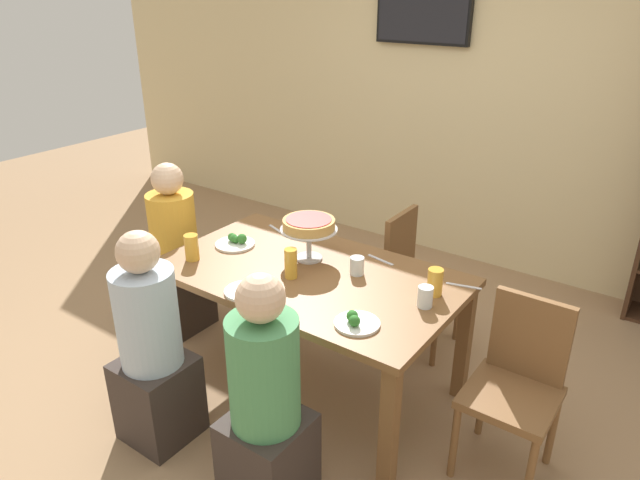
{
  "coord_description": "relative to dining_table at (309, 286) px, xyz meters",
  "views": [
    {
      "loc": [
        1.65,
        -2.21,
        2.17
      ],
      "look_at": [
        0.0,
        0.1,
        0.89
      ],
      "focal_mm": 32.5,
      "sensor_mm": 36.0,
      "label": 1
    }
  ],
  "objects": [
    {
      "name": "beer_glass_amber_short",
      "position": [
        -0.04,
        -0.11,
        0.17
      ],
      "size": [
        0.07,
        0.07,
        0.16
      ],
      "primitive_type": "cylinder",
      "color": "gold",
      "rests_on": "dining_table"
    },
    {
      "name": "television",
      "position": [
        -0.46,
        2.11,
        1.29
      ],
      "size": [
        0.78,
        0.05,
        0.47
      ],
      "color": "black"
    },
    {
      "name": "cutlery_fork_far",
      "position": [
        0.24,
        0.34,
        0.09
      ],
      "size": [
        0.18,
        0.05,
        0.0
      ],
      "primitive_type": "cube",
      "rotation": [
        0.0,
        0.0,
        2.95
      ],
      "color": "silver",
      "rests_on": "dining_table"
    },
    {
      "name": "dining_table",
      "position": [
        0.0,
        0.0,
        0.0
      ],
      "size": [
        1.61,
        0.95,
        0.74
      ],
      "color": "brown",
      "rests_on": "ground_plane"
    },
    {
      "name": "salad_plate_far_diner",
      "position": [
        -0.13,
        -0.37,
        0.1
      ],
      "size": [
        0.21,
        0.21,
        0.06
      ],
      "color": "white",
      "rests_on": "dining_table"
    },
    {
      "name": "diner_near_right",
      "position": [
        0.34,
        -0.77,
        -0.16
      ],
      "size": [
        0.34,
        0.34,
        1.15
      ],
      "rotation": [
        0.0,
        0.0,
        1.57
      ],
      "color": "#382D28",
      "rests_on": "ground_plane"
    },
    {
      "name": "salad_plate_near_diner",
      "position": [
        -0.56,
        0.02,
        0.11
      ],
      "size": [
        0.23,
        0.23,
        0.07
      ],
      "color": "white",
      "rests_on": "dining_table"
    },
    {
      "name": "salad_plate_spare",
      "position": [
        0.48,
        -0.3,
        0.11
      ],
      "size": [
        0.21,
        0.21,
        0.07
      ],
      "color": "white",
      "rests_on": "dining_table"
    },
    {
      "name": "diner_near_left",
      "position": [
        -0.39,
        -0.77,
        -0.16
      ],
      "size": [
        0.34,
        0.34,
        1.15
      ],
      "rotation": [
        0.0,
        0.0,
        1.57
      ],
      "color": "#382D28",
      "rests_on": "ground_plane"
    },
    {
      "name": "water_glass_clear_near",
      "position": [
        0.22,
        0.13,
        0.14
      ],
      "size": [
        0.08,
        0.08,
        0.1
      ],
      "primitive_type": "cylinder",
      "color": "white",
      "rests_on": "dining_table"
    },
    {
      "name": "ground_plane",
      "position": [
        0.0,
        0.0,
        -0.65
      ],
      "size": [
        12.0,
        12.0,
        0.0
      ],
      "primitive_type": "plane",
      "color": "#9E7A56"
    },
    {
      "name": "water_glass_clear_far",
      "position": [
        0.67,
        0.03,
        0.14
      ],
      "size": [
        0.07,
        0.07,
        0.11
      ],
      "primitive_type": "cylinder",
      "color": "white",
      "rests_on": "dining_table"
    },
    {
      "name": "cutlery_knife_near",
      "position": [
        -0.5,
        0.34,
        0.09
      ],
      "size": [
        0.17,
        0.08,
        0.0
      ],
      "primitive_type": "cube",
      "rotation": [
        0.0,
        0.0,
        2.77
      ],
      "color": "silver",
      "rests_on": "dining_table"
    },
    {
      "name": "deep_dish_pizza_stand",
      "position": [
        -0.1,
        0.13,
        0.28
      ],
      "size": [
        0.32,
        0.32,
        0.24
      ],
      "color": "silver",
      "rests_on": "dining_table"
    },
    {
      "name": "chair_far_right",
      "position": [
        0.26,
        0.76,
        -0.17
      ],
      "size": [
        0.4,
        0.4,
        0.87
      ],
      "rotation": [
        0.0,
        0.0,
        -1.57
      ],
      "color": "brown",
      "rests_on": "ground_plane"
    },
    {
      "name": "chair_head_east",
      "position": [
        1.13,
        0.08,
        -0.17
      ],
      "size": [
        0.4,
        0.4,
        0.87
      ],
      "rotation": [
        0.0,
        0.0,
        3.14
      ],
      "color": "brown",
      "rests_on": "ground_plane"
    },
    {
      "name": "beer_glass_amber_spare",
      "position": [
        0.65,
        0.16,
        0.16
      ],
      "size": [
        0.08,
        0.08,
        0.14
      ],
      "primitive_type": "cylinder",
      "color": "gold",
      "rests_on": "dining_table"
    },
    {
      "name": "rear_partition",
      "position": [
        0.0,
        2.2,
        0.75
      ],
      "size": [
        8.0,
        0.12,
        2.8
      ],
      "primitive_type": "cube",
      "color": "beige",
      "rests_on": "ground_plane"
    },
    {
      "name": "diner_head_west",
      "position": [
        -1.1,
        0.01,
        -0.16
      ],
      "size": [
        0.34,
        0.34,
        1.15
      ],
      "color": "#382D28",
      "rests_on": "ground_plane"
    },
    {
      "name": "cutlery_fork_near",
      "position": [
        0.74,
        0.33,
        0.09
      ],
      "size": [
        0.18,
        0.06,
        0.0
      ],
      "primitive_type": "cube",
      "rotation": [
        0.0,
        0.0,
        3.39
      ],
      "color": "silver",
      "rests_on": "dining_table"
    },
    {
      "name": "beer_glass_amber_tall",
      "position": [
        -0.62,
        -0.26,
        0.16
      ],
      "size": [
        0.08,
        0.08,
        0.15
      ],
      "primitive_type": "cylinder",
      "color": "gold",
      "rests_on": "dining_table"
    }
  ]
}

